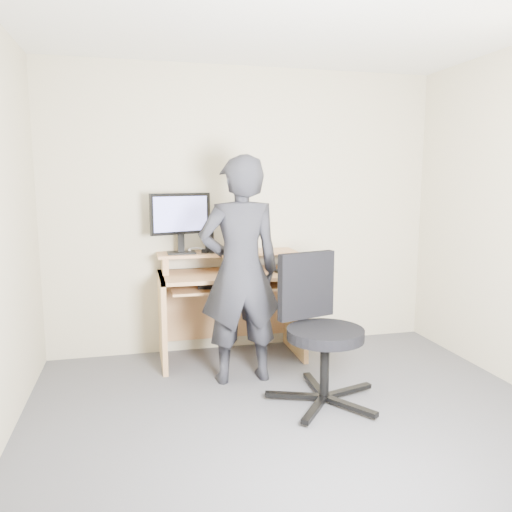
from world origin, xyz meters
name	(u,v)px	position (x,y,z in m)	size (l,w,h in m)	color
ground	(310,438)	(0.00, 0.00, 0.00)	(3.50, 3.50, 0.00)	#59595E
back_wall	(246,211)	(0.00, 1.75, 1.25)	(3.50, 0.02, 2.50)	beige
desk	(229,294)	(-0.20, 1.53, 0.55)	(1.20, 0.60, 0.91)	tan
monitor	(181,218)	(-0.60, 1.58, 1.22)	(0.52, 0.22, 0.51)	black
external_drive	(209,241)	(-0.35, 1.62, 1.01)	(0.07, 0.13, 0.20)	black
travel_mug	(234,243)	(-0.15, 1.58, 0.99)	(0.07, 0.07, 0.16)	silver
smartphone	(247,251)	(-0.03, 1.60, 0.92)	(0.07, 0.13, 0.01)	black
charger	(204,251)	(-0.41, 1.55, 0.93)	(0.04, 0.04, 0.04)	black
headphones	(197,251)	(-0.46, 1.65, 0.92)	(0.16, 0.16, 0.02)	silver
keyboard	(226,285)	(-0.25, 1.36, 0.67)	(0.46, 0.18, 0.03)	black
mouse	(279,271)	(0.20, 1.35, 0.77)	(0.10, 0.06, 0.04)	black
office_chair	(319,324)	(0.24, 0.51, 0.55)	(0.80, 0.77, 1.00)	black
person	(240,271)	(-0.22, 0.97, 0.85)	(0.62, 0.41, 1.71)	black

